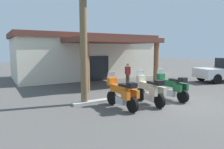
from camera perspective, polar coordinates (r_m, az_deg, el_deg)
ground_plane at (r=11.16m, az=17.13°, el=-7.26°), size 80.00×80.00×0.00m
motel_building at (r=20.12m, az=-7.16°, el=5.23°), size 13.24×10.39×4.02m
motorcycle_orange at (r=9.41m, az=2.73°, el=-5.23°), size 0.73×2.21×1.61m
motorcycle_cream at (r=10.28m, az=10.42°, el=-4.29°), size 0.73×2.21×1.61m
motorcycle_green at (r=11.44m, az=16.09°, el=-3.30°), size 0.72×2.21×1.61m
pedestrian at (r=15.28m, az=4.35°, el=0.45°), size 0.32×0.52×1.64m
palm_tree_roadside at (r=10.30m, az=-8.03°, el=18.92°), size 2.29×2.29×6.54m
curb_strip at (r=11.65m, az=5.05°, el=-6.06°), size 6.75×0.36×0.12m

